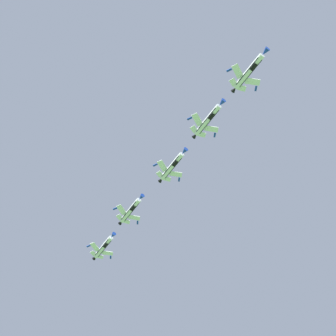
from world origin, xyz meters
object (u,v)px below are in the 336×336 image
at_px(fighter_jet_left_outer, 131,210).
at_px(fighter_jet_right_outer, 104,247).
at_px(fighter_jet_lead, 249,71).
at_px(fighter_jet_right_wing, 172,166).
at_px(fighter_jet_left_wing, 208,119).

relative_size(fighter_jet_left_outer, fighter_jet_right_outer, 1.00).
bearing_deg(fighter_jet_lead, fighter_jet_left_outer, -89.63).
distance_m(fighter_jet_lead, fighter_jet_left_outer, 65.73).
xyz_separation_m(fighter_jet_right_wing, fighter_jet_right_outer, (-13.71, 42.73, -0.87)).
distance_m(fighter_jet_lead, fighter_jet_right_wing, 41.96).
bearing_deg(fighter_jet_lead, fighter_jet_left_wing, -91.11).
bearing_deg(fighter_jet_right_outer, fighter_jet_right_wing, 91.56).
xyz_separation_m(fighter_jet_lead, fighter_jet_right_wing, (-10.33, 40.55, 3.03)).
relative_size(fighter_jet_left_wing, fighter_jet_right_outer, 1.00).
xyz_separation_m(fighter_jet_lead, fighter_jet_right_outer, (-24.04, 83.28, 2.17)).
relative_size(fighter_jet_lead, fighter_jet_right_wing, 1.00).
distance_m(fighter_jet_right_wing, fighter_jet_right_outer, 44.88).
bearing_deg(fighter_jet_left_outer, fighter_jet_right_outer, -91.69).
bearing_deg(fighter_jet_left_wing, fighter_jet_lead, 88.89).
bearing_deg(fighter_jet_left_wing, fighter_jet_right_outer, -89.83).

